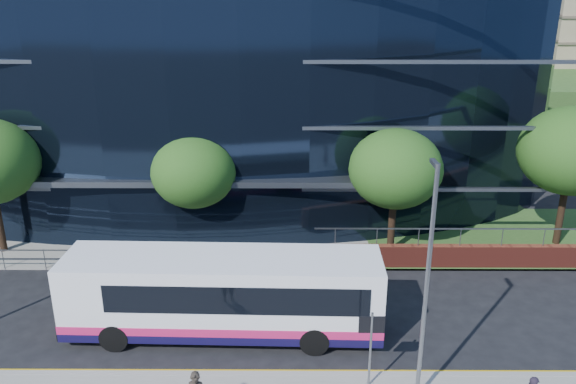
{
  "coord_description": "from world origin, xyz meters",
  "views": [
    {
      "loc": [
        1.85,
        -17.32,
        12.65
      ],
      "look_at": [
        1.73,
        8.0,
        3.68
      ],
      "focal_mm": 35.0,
      "sensor_mm": 36.0,
      "label": 1
    }
  ],
  "objects_px": {
    "tree_far_c": "(395,169)",
    "tree_far_d": "(572,151)",
    "city_bus": "(226,294)",
    "tree_far_b": "(194,172)",
    "streetlight_east": "(427,281)",
    "tree_dist_e": "(510,79)",
    "street_sign": "(371,334)"
  },
  "relations": [
    {
      "from": "tree_far_b",
      "to": "street_sign",
      "type": "bearing_deg",
      "value": -55.92
    },
    {
      "from": "city_bus",
      "to": "streetlight_east",
      "type": "bearing_deg",
      "value": -28.72
    },
    {
      "from": "tree_far_d",
      "to": "street_sign",
      "type": "bearing_deg",
      "value": -134.78
    },
    {
      "from": "tree_far_b",
      "to": "streetlight_east",
      "type": "distance_m",
      "value": 14.74
    },
    {
      "from": "tree_far_c",
      "to": "tree_far_d",
      "type": "distance_m",
      "value": 9.08
    },
    {
      "from": "tree_dist_e",
      "to": "city_bus",
      "type": "relative_size",
      "value": 0.53
    },
    {
      "from": "tree_far_c",
      "to": "city_bus",
      "type": "distance_m",
      "value": 10.93
    },
    {
      "from": "city_bus",
      "to": "tree_far_c",
      "type": "bearing_deg",
      "value": 45.29
    },
    {
      "from": "tree_far_c",
      "to": "streetlight_east",
      "type": "bearing_deg",
      "value": -95.11
    },
    {
      "from": "tree_far_b",
      "to": "tree_far_c",
      "type": "relative_size",
      "value": 0.93
    },
    {
      "from": "tree_dist_e",
      "to": "city_bus",
      "type": "height_order",
      "value": "tree_dist_e"
    },
    {
      "from": "tree_far_d",
      "to": "tree_far_c",
      "type": "bearing_deg",
      "value": -173.66
    },
    {
      "from": "tree_far_b",
      "to": "tree_far_d",
      "type": "height_order",
      "value": "tree_far_d"
    },
    {
      "from": "tree_far_d",
      "to": "streetlight_east",
      "type": "relative_size",
      "value": 0.93
    },
    {
      "from": "tree_far_c",
      "to": "city_bus",
      "type": "height_order",
      "value": "tree_far_c"
    },
    {
      "from": "streetlight_east",
      "to": "city_bus",
      "type": "bearing_deg",
      "value": 149.78
    },
    {
      "from": "tree_dist_e",
      "to": "street_sign",
      "type": "bearing_deg",
      "value": -115.12
    },
    {
      "from": "tree_far_b",
      "to": "tree_far_d",
      "type": "distance_m",
      "value": 19.03
    },
    {
      "from": "streetlight_east",
      "to": "street_sign",
      "type": "bearing_deg",
      "value": 158.64
    },
    {
      "from": "tree_far_c",
      "to": "tree_far_d",
      "type": "height_order",
      "value": "tree_far_d"
    },
    {
      "from": "tree_far_c",
      "to": "tree_dist_e",
      "type": "height_order",
      "value": "same"
    },
    {
      "from": "tree_far_d",
      "to": "tree_dist_e",
      "type": "height_order",
      "value": "tree_far_d"
    },
    {
      "from": "tree_far_b",
      "to": "tree_far_d",
      "type": "bearing_deg",
      "value": 1.51
    },
    {
      "from": "tree_far_c",
      "to": "streetlight_east",
      "type": "height_order",
      "value": "streetlight_east"
    },
    {
      "from": "tree_far_c",
      "to": "tree_far_b",
      "type": "bearing_deg",
      "value": 177.14
    },
    {
      "from": "tree_far_c",
      "to": "streetlight_east",
      "type": "relative_size",
      "value": 0.81
    },
    {
      "from": "street_sign",
      "to": "tree_far_c",
      "type": "distance_m",
      "value": 11.14
    },
    {
      "from": "street_sign",
      "to": "streetlight_east",
      "type": "bearing_deg",
      "value": -21.36
    },
    {
      "from": "tree_far_c",
      "to": "tree_dist_e",
      "type": "relative_size",
      "value": 1.0
    },
    {
      "from": "tree_far_b",
      "to": "streetlight_east",
      "type": "relative_size",
      "value": 0.76
    },
    {
      "from": "tree_far_b",
      "to": "streetlight_east",
      "type": "bearing_deg",
      "value": -52.37
    },
    {
      "from": "street_sign",
      "to": "tree_dist_e",
      "type": "relative_size",
      "value": 0.43
    }
  ]
}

